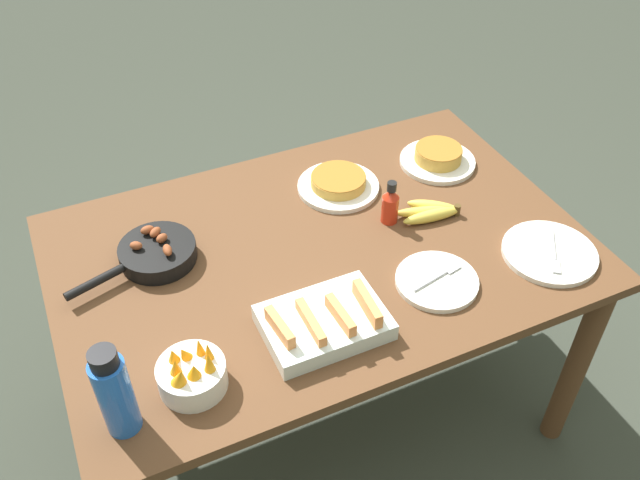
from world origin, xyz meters
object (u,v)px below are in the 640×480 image
object	(u,v)px
empty_plate_far_left	(437,281)
fruit_bowl_mango	(192,374)
frittata_plate_center	(438,157)
empty_plate_near_front	(549,253)
water_bottle	(115,393)
frittata_plate_side	(338,183)
melon_tray	(324,322)
banana_bunch	(431,212)
hot_sauce_bottle	(390,204)
skillet	(156,253)

from	to	relation	value
empty_plate_far_left	fruit_bowl_mango	xyz separation A→B (m)	(-0.70, -0.05, 0.04)
frittata_plate_center	empty_plate_near_front	size ratio (longest dim) A/B	0.93
water_bottle	frittata_plate_side	bearing A→B (deg)	35.67
empty_plate_far_left	water_bottle	bearing A→B (deg)	-174.14
empty_plate_near_front	fruit_bowl_mango	bearing A→B (deg)	-179.30
empty_plate_far_left	empty_plate_near_front	bearing A→B (deg)	-6.05
fruit_bowl_mango	melon_tray	bearing A→B (deg)	4.43
banana_bunch	empty_plate_far_left	bearing A→B (deg)	-118.52
banana_bunch	empty_plate_near_front	xyz separation A→B (m)	(0.21, -0.29, -0.01)
water_bottle	empty_plate_far_left	bearing A→B (deg)	5.86
banana_bunch	fruit_bowl_mango	size ratio (longest dim) A/B	1.24
hot_sauce_bottle	empty_plate_near_front	bearing A→B (deg)	-43.45
frittata_plate_side	water_bottle	distance (m)	1.00
hot_sauce_bottle	melon_tray	bearing A→B (deg)	-139.21
banana_bunch	melon_tray	bearing A→B (deg)	-150.52
empty_plate_near_front	water_bottle	world-z (taller)	water_bottle
frittata_plate_center	empty_plate_near_front	world-z (taller)	frittata_plate_center
frittata_plate_center	fruit_bowl_mango	xyz separation A→B (m)	(-0.99, -0.53, 0.02)
frittata_plate_center	fruit_bowl_mango	size ratio (longest dim) A/B	1.54
melon_tray	skillet	size ratio (longest dim) A/B	0.82
banana_bunch	empty_plate_near_front	bearing A→B (deg)	-53.27
melon_tray	skillet	world-z (taller)	melon_tray
fruit_bowl_mango	water_bottle	world-z (taller)	water_bottle
banana_bunch	melon_tray	size ratio (longest dim) A/B	0.66
skillet	fruit_bowl_mango	xyz separation A→B (m)	(-0.03, -0.45, 0.02)
empty_plate_far_left	water_bottle	world-z (taller)	water_bottle
frittata_plate_side	fruit_bowl_mango	bearing A→B (deg)	-139.70
skillet	water_bottle	xyz separation A→B (m)	(-0.20, -0.49, 0.09)
water_bottle	frittata_plate_center	bearing A→B (deg)	25.88
frittata_plate_center	empty_plate_far_left	world-z (taller)	frittata_plate_center
frittata_plate_side	empty_plate_near_front	size ratio (longest dim) A/B	0.97
melon_tray	frittata_plate_center	distance (m)	0.81
skillet	water_bottle	distance (m)	0.54
frittata_plate_center	empty_plate_near_front	distance (m)	0.52
melon_tray	hot_sauce_bottle	world-z (taller)	hot_sauce_bottle
banana_bunch	hot_sauce_bottle	xyz separation A→B (m)	(-0.13, 0.03, 0.04)
skillet	melon_tray	bearing A→B (deg)	110.07
skillet	hot_sauce_bottle	world-z (taller)	hot_sauce_bottle
melon_tray	skillet	bearing A→B (deg)	127.00
banana_bunch	frittata_plate_center	size ratio (longest dim) A/B	0.81
frittata_plate_side	empty_plate_near_front	distance (m)	0.67
frittata_plate_center	fruit_bowl_mango	distance (m)	1.12
skillet	empty_plate_near_front	world-z (taller)	skillet
frittata_plate_center	frittata_plate_side	xyz separation A→B (m)	(-0.36, 0.01, -0.00)
water_bottle	fruit_bowl_mango	bearing A→B (deg)	12.94
empty_plate_far_left	melon_tray	bearing A→B (deg)	-176.24
frittata_plate_side	fruit_bowl_mango	size ratio (longest dim) A/B	1.60
frittata_plate_center	hot_sauce_bottle	xyz separation A→B (m)	(-0.29, -0.19, 0.04)
skillet	empty_plate_far_left	xyz separation A→B (m)	(0.67, -0.40, -0.02)
skillet	empty_plate_far_left	world-z (taller)	skillet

